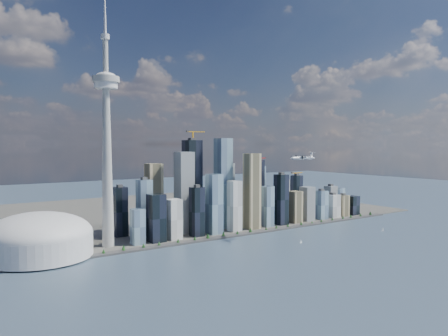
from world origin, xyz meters
TOP-DOWN VIEW (x-y plane):
  - ground at (0.00, 0.00)m, footprint 4000.00×4000.00m
  - seawall at (0.00, 250.00)m, footprint 1100.00×22.00m
  - land at (0.00, 700.00)m, footprint 1400.00×900.00m
  - shoreline_trees at (0.00, 250.00)m, footprint 960.53×7.20m
  - skyscraper_cluster at (59.62, 336.82)m, footprint 736.00×142.00m
  - needle_tower at (-300.00, 310.00)m, footprint 56.00×56.00m
  - dome_stadium at (-440.00, 300.00)m, footprint 200.00×200.00m
  - airplane at (93.74, 130.01)m, footprint 68.52×60.73m
  - sailboat_west at (69.80, 108.82)m, footprint 6.15×2.65m
  - sailboat_east at (333.72, 86.30)m, footprint 7.38×3.83m

SIDE VIEW (x-z plane):
  - ground at x=0.00m, z-range 0.00..0.00m
  - land at x=0.00m, z-range 0.00..3.00m
  - seawall at x=0.00m, z-range 0.00..4.00m
  - sailboat_west at x=69.80m, z-range -1.52..6.98m
  - sailboat_east at x=333.72m, z-range -1.85..8.46m
  - shoreline_trees at x=0.00m, z-range 4.38..13.18m
  - dome_stadium at x=-440.00m, z-range -3.56..82.44m
  - skyscraper_cluster at x=59.62m, z-range -48.18..205.29m
  - airplane at x=93.74m, z-range 181.22..197.92m
  - needle_tower at x=-300.00m, z-range -39.41..511.09m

